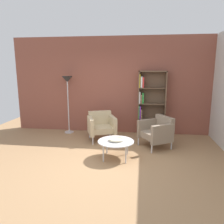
# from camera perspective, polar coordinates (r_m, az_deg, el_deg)

# --- Properties ---
(ground_plane) EXTENTS (8.32, 8.32, 0.00)m
(ground_plane) POSITION_cam_1_polar(r_m,az_deg,el_deg) (4.71, -2.70, -13.41)
(ground_plane) COLOR #9E7751
(brick_back_panel) EXTENTS (6.40, 0.12, 2.90)m
(brick_back_panel) POSITION_cam_1_polar(r_m,az_deg,el_deg) (6.73, 1.03, 6.92)
(brick_back_panel) COLOR brown
(brick_back_panel) RESTS_ON ground_plane
(bookshelf_tall) EXTENTS (0.80, 0.30, 1.90)m
(bookshelf_tall) POSITION_cam_1_polar(r_m,az_deg,el_deg) (6.54, 9.57, 2.04)
(bookshelf_tall) COLOR brown
(bookshelf_tall) RESTS_ON ground_plane
(coffee_table_low) EXTENTS (0.80, 0.80, 0.40)m
(coffee_table_low) POSITION_cam_1_polar(r_m,az_deg,el_deg) (4.87, 1.03, -7.86)
(coffee_table_low) COLOR silver
(coffee_table_low) RESTS_ON ground_plane
(decorative_bowl) EXTENTS (0.32, 0.32, 0.05)m
(decorative_bowl) POSITION_cam_1_polar(r_m,az_deg,el_deg) (4.85, 1.03, -7.14)
(decorative_bowl) COLOR beige
(decorative_bowl) RESTS_ON coffee_table_low
(armchair_near_window) EXTENTS (0.90, 0.86, 0.78)m
(armchair_near_window) POSITION_cam_1_polar(r_m,az_deg,el_deg) (6.09, -2.80, -3.47)
(armchair_near_window) COLOR #C6B289
(armchair_near_window) RESTS_ON ground_plane
(armchair_spare_guest) EXTENTS (0.92, 0.94, 0.78)m
(armchair_spare_guest) POSITION_cam_1_polar(r_m,az_deg,el_deg) (5.64, 11.67, -4.91)
(armchair_spare_guest) COLOR gray
(armchair_spare_guest) RESTS_ON ground_plane
(floor_lamp_torchiere) EXTENTS (0.32, 0.32, 1.74)m
(floor_lamp_torchiere) POSITION_cam_1_polar(r_m,az_deg,el_deg) (6.73, -11.54, 6.67)
(floor_lamp_torchiere) COLOR silver
(floor_lamp_torchiere) RESTS_ON ground_plane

